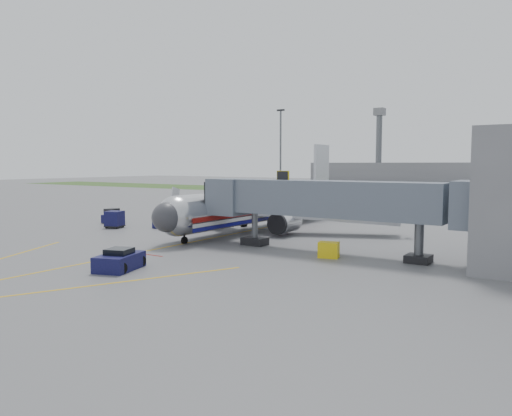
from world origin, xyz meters
The scene contains 16 objects.
ground centered at (0.00, 0.00, 0.00)m, with size 400.00×400.00×0.00m, color #565659.
grass_strip centered at (0.00, 90.00, 0.01)m, with size 300.00×25.00×0.01m, color #2D4C1E.
apron_markings centered at (0.00, -7.40, 0.00)m, with size 21.52×50.00×0.01m.
airliner centered at (0.00, 15.25, 2.65)m, with size 32.10×35.67×10.25m.
jet_bridge centered at (12.86, 5.00, 4.47)m, with size 25.30×4.00×6.90m.
light_mast_left centered at (-30.00, 70.00, 10.78)m, with size 2.00×0.44×20.40m.
distant_terminal centered at (-10.00, 170.00, 4.00)m, with size 120.00×14.00×8.00m, color slate.
control_tower centered at (-40.00, 165.00, 17.33)m, with size 4.00×4.00×30.00m.
pushback_tug centered at (4.00, -9.34, 0.64)m, with size 3.28×4.19×1.53m.
baggage_tug centered at (-18.91, 9.44, 0.80)m, with size 1.79×2.80×1.82m.
baggage_cart_a centered at (-14.65, 6.22, 1.00)m, with size 2.33×2.33×1.97m.
baggage_cart_b centered at (-7.73, 12.93, 0.75)m, with size 1.80×1.80×1.47m.
baggage_cart_c centered at (-14.71, 16.26, 0.84)m, with size 1.85×1.85×1.64m.
belt_loader centered at (-10.00, 9.93, 0.47)m, with size 1.25×3.85×1.88m.
ground_power_cart centered at (14.45, 3.00, 0.63)m, with size 1.81×1.42×1.27m.
ramp_worker centered at (-10.62, 11.75, 0.90)m, with size 0.66×0.43×1.80m, color #8EDA19.
Camera 1 is at (31.41, -33.06, 7.51)m, focal length 35.00 mm.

